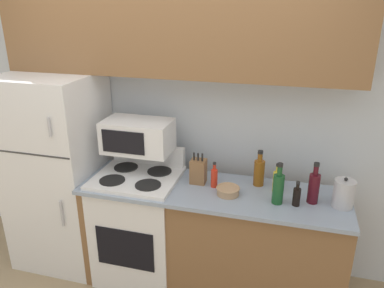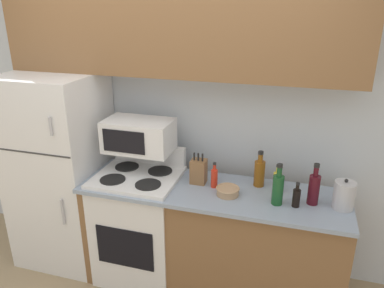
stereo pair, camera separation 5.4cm
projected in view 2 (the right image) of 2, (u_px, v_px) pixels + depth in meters
wall_back at (183, 119)px, 3.15m from camera, size 8.00×0.05×2.55m
lower_cabinets at (211, 239)px, 2.95m from camera, size 1.98×0.60×0.90m
refrigerator at (61, 170)px, 3.23m from camera, size 0.74×0.71×1.67m
upper_cabinets at (175, 25)px, 2.71m from camera, size 2.71×0.30×0.74m
stove at (140, 224)px, 3.09m from camera, size 0.65×0.58×1.09m
microwave at (139, 136)px, 2.94m from camera, size 0.53×0.32×0.25m
knife_block at (199, 171)px, 2.85m from camera, size 0.12×0.10×0.25m
bowl at (228, 191)px, 2.69m from camera, size 0.17×0.17×0.06m
bottle_wine_green at (278, 188)px, 2.54m from camera, size 0.08×0.08×0.30m
bottle_cooking_spray at (277, 182)px, 2.71m from camera, size 0.06×0.06×0.22m
bottle_wine_red at (314, 188)px, 2.55m from camera, size 0.08×0.08×0.30m
bottle_soy_sauce at (296, 197)px, 2.53m from camera, size 0.05×0.05×0.18m
bottle_hot_sauce at (214, 177)px, 2.79m from camera, size 0.05×0.05×0.20m
bottle_whiskey at (259, 172)px, 2.80m from camera, size 0.08×0.08×0.28m
kettle at (344, 195)px, 2.50m from camera, size 0.14×0.14×0.22m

